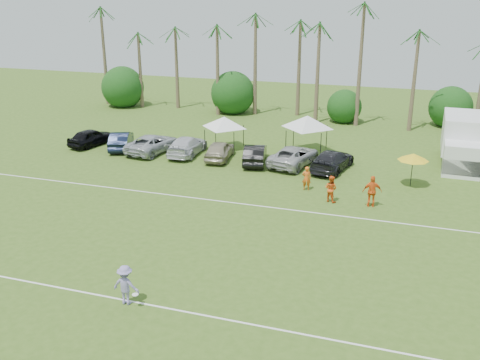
% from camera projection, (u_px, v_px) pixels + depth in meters
% --- Properties ---
extents(ground, '(120.00, 120.00, 0.00)m').
position_uv_depth(ground, '(66.00, 319.00, 21.61)').
color(ground, '#3C5A1B').
rests_on(ground, ground).
extents(field_lines, '(80.00, 12.10, 0.01)m').
position_uv_depth(field_lines, '(155.00, 237.00, 28.77)').
color(field_lines, white).
rests_on(field_lines, ground).
extents(palm_tree_0, '(2.40, 2.40, 8.90)m').
position_uv_depth(palm_tree_0, '(95.00, 38.00, 59.55)').
color(palm_tree_0, brown).
rests_on(palm_tree_0, ground).
extents(palm_tree_1, '(2.40, 2.40, 9.90)m').
position_uv_depth(palm_tree_1, '(134.00, 31.00, 57.79)').
color(palm_tree_1, brown).
rests_on(palm_tree_1, ground).
extents(palm_tree_2, '(2.40, 2.40, 10.90)m').
position_uv_depth(palm_tree_2, '(176.00, 24.00, 56.05)').
color(palm_tree_2, brown).
rests_on(palm_tree_2, ground).
extents(palm_tree_3, '(2.40, 2.40, 11.90)m').
position_uv_depth(palm_tree_3, '(212.00, 16.00, 54.59)').
color(palm_tree_3, brown).
rests_on(palm_tree_3, ground).
extents(palm_tree_4, '(2.40, 2.40, 8.90)m').
position_uv_depth(palm_tree_4, '(249.00, 43.00, 54.29)').
color(palm_tree_4, brown).
rests_on(palm_tree_4, ground).
extents(palm_tree_5, '(2.40, 2.40, 9.90)m').
position_uv_depth(palm_tree_5, '(288.00, 35.00, 52.83)').
color(palm_tree_5, brown).
rests_on(palm_tree_5, ground).
extents(palm_tree_6, '(2.40, 2.40, 10.90)m').
position_uv_depth(palm_tree_6, '(329.00, 27.00, 51.37)').
color(palm_tree_6, brown).
rests_on(palm_tree_6, ground).
extents(palm_tree_7, '(2.40, 2.40, 11.90)m').
position_uv_depth(palm_tree_7, '(372.00, 18.00, 49.92)').
color(palm_tree_7, brown).
rests_on(palm_tree_7, ground).
extents(palm_tree_8, '(2.40, 2.40, 8.90)m').
position_uv_depth(palm_tree_8, '(425.00, 48.00, 49.33)').
color(palm_tree_8, brown).
rests_on(palm_tree_8, ground).
extents(bush_tree_0, '(4.00, 4.00, 4.00)m').
position_uv_depth(bush_tree_0, '(127.00, 89.00, 61.48)').
color(bush_tree_0, brown).
rests_on(bush_tree_0, ground).
extents(bush_tree_1, '(4.00, 4.00, 4.00)m').
position_uv_depth(bush_tree_1, '(234.00, 96.00, 57.68)').
color(bush_tree_1, brown).
rests_on(bush_tree_1, ground).
extents(bush_tree_2, '(4.00, 4.00, 4.00)m').
position_uv_depth(bush_tree_2, '(346.00, 102.00, 54.17)').
color(bush_tree_2, brown).
rests_on(bush_tree_2, ground).
extents(bush_tree_3, '(4.00, 4.00, 4.00)m').
position_uv_depth(bush_tree_3, '(451.00, 109.00, 51.25)').
color(bush_tree_3, brown).
rests_on(bush_tree_3, ground).
extents(sideline_player_a, '(0.64, 0.46, 1.63)m').
position_uv_depth(sideline_player_a, '(306.00, 178.00, 35.36)').
color(sideline_player_a, orange).
rests_on(sideline_player_a, ground).
extents(sideline_player_b, '(1.02, 0.92, 1.71)m').
position_uv_depth(sideline_player_b, '(331.00, 189.00, 33.37)').
color(sideline_player_b, orange).
rests_on(sideline_player_b, ground).
extents(sideline_player_c, '(1.24, 0.74, 1.97)m').
position_uv_depth(sideline_player_c, '(372.00, 191.00, 32.56)').
color(sideline_player_c, orange).
rests_on(sideline_player_c, ground).
extents(box_truck, '(2.88, 7.15, 3.66)m').
position_uv_depth(box_truck, '(462.00, 140.00, 40.13)').
color(box_truck, white).
rests_on(box_truck, ground).
extents(canopy_tent_left, '(3.93, 3.93, 3.18)m').
position_uv_depth(canopy_tent_left, '(224.00, 117.00, 43.96)').
color(canopy_tent_left, black).
rests_on(canopy_tent_left, ground).
extents(canopy_tent_right, '(4.35, 4.35, 3.52)m').
position_uv_depth(canopy_tent_right, '(308.00, 116.00, 43.02)').
color(canopy_tent_right, black).
rests_on(canopy_tent_right, ground).
extents(market_umbrella, '(2.07, 2.07, 2.30)m').
position_uv_depth(market_umbrella, '(413.00, 157.00, 35.60)').
color(market_umbrella, black).
rests_on(market_umbrella, ground).
extents(frisbee_player, '(1.22, 0.69, 1.78)m').
position_uv_depth(frisbee_player, '(126.00, 285.00, 22.42)').
color(frisbee_player, '#8C81B7').
rests_on(frisbee_player, ground).
extents(parked_car_0, '(2.69, 4.60, 1.47)m').
position_uv_depth(parked_car_0, '(91.00, 137.00, 45.52)').
color(parked_car_0, black).
rests_on(parked_car_0, ground).
extents(parked_car_1, '(3.09, 4.72, 1.47)m').
position_uv_depth(parked_car_1, '(121.00, 140.00, 44.55)').
color(parked_car_1, black).
rests_on(parked_car_1, ground).
extents(parked_car_2, '(3.12, 5.56, 1.47)m').
position_uv_depth(parked_car_2, '(152.00, 144.00, 43.63)').
color(parked_car_2, '#ADB0B6').
rests_on(parked_car_2, ground).
extents(parked_car_3, '(2.23, 5.13, 1.47)m').
position_uv_depth(parked_car_3, '(187.00, 146.00, 43.06)').
color(parked_car_3, silver).
rests_on(parked_car_3, ground).
extents(parked_car_4, '(2.22, 4.48, 1.47)m').
position_uv_depth(parked_car_4, '(220.00, 150.00, 41.84)').
color(parked_car_4, tan).
rests_on(parked_car_4, ground).
extents(parked_car_5, '(2.45, 4.68, 1.47)m').
position_uv_depth(parked_car_5, '(255.00, 154.00, 40.86)').
color(parked_car_5, black).
rests_on(parked_car_5, ground).
extents(parked_car_6, '(3.48, 5.68, 1.47)m').
position_uv_depth(parked_car_6, '(294.00, 156.00, 40.41)').
color(parked_car_6, '#AEAEAE').
rests_on(parked_car_6, ground).
extents(parked_car_7, '(3.03, 5.37, 1.47)m').
position_uv_depth(parked_car_7, '(332.00, 160.00, 39.35)').
color(parked_car_7, black).
rests_on(parked_car_7, ground).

